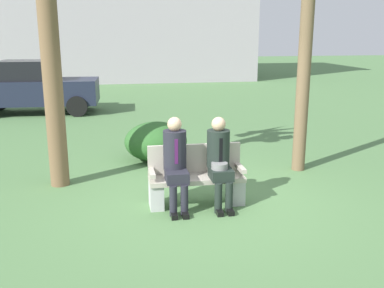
% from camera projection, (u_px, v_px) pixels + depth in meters
% --- Properties ---
extents(ground_plane, '(80.00, 80.00, 0.00)m').
position_uv_depth(ground_plane, '(209.00, 201.00, 6.84)').
color(ground_plane, '#517A47').
extents(park_bench, '(1.42, 0.44, 0.90)m').
position_uv_depth(park_bench, '(196.00, 178.00, 6.66)').
color(park_bench, '#B7AD9E').
rests_on(park_bench, ground).
extents(seated_man_left, '(0.34, 0.72, 1.36)m').
position_uv_depth(seated_man_left, '(176.00, 159.00, 6.40)').
color(seated_man_left, '#23232D').
rests_on(seated_man_left, ground).
extents(seated_man_right, '(0.34, 0.72, 1.34)m').
position_uv_depth(seated_man_right, '(219.00, 158.00, 6.51)').
color(seated_man_right, '#1E2823').
rests_on(seated_man_right, ground).
extents(shrub_near_bench, '(1.27, 1.16, 0.79)m').
position_uv_depth(shrub_near_bench, '(156.00, 141.00, 8.93)').
color(shrub_near_bench, '#2C5C28').
rests_on(shrub_near_bench, ground).
extents(parked_car_near, '(3.97, 1.86, 1.68)m').
position_uv_depth(parked_car_near, '(34.00, 87.00, 14.03)').
color(parked_car_near, '#1E2338').
rests_on(parked_car_near, ground).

